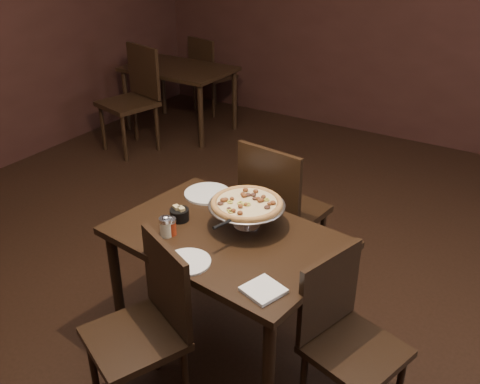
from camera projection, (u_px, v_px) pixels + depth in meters
The scene contains 16 objects.
room at pixel (234, 97), 2.26m from camera, with size 6.04×7.04×2.84m.
dining_table at pixel (226, 250), 2.66m from camera, with size 1.20×0.88×0.70m.
background_table at pixel (179, 76), 5.56m from camera, with size 1.08×0.72×0.68m.
pizza_stand at pixel (247, 203), 2.63m from camera, with size 0.39×0.39×0.16m.
parmesan_shaker at pixel (166, 226), 2.58m from camera, with size 0.06×0.06×0.11m.
pepper_flake_shaker at pixel (171, 226), 2.60m from camera, with size 0.06×0.06×0.10m.
packet_caddy at pixel (179, 214), 2.73m from camera, with size 0.10×0.10×0.08m.
napkin_stack at pixel (263, 290), 2.22m from camera, with size 0.15×0.15×0.02m, color white.
plate_left at pixel (208, 193), 2.99m from camera, with size 0.26×0.26×0.01m, color white.
plate_near at pixel (187, 262), 2.40m from camera, with size 0.21×0.21×0.01m, color white.
serving_spatula at pixel (222, 225), 2.46m from camera, with size 0.12×0.12×0.02m.
chair_far at pixel (280, 207), 3.26m from camera, with size 0.48×0.48×0.92m.
chair_near at pixel (147, 323), 2.40m from camera, with size 0.52×0.52×0.85m.
chair_side at pixel (345, 334), 2.36m from camera, with size 0.47×0.47×0.81m.
bg_chair_far at pixel (209, 72), 6.11m from camera, with size 0.48×0.48×0.87m.
bg_chair_near at pixel (134, 95), 5.11m from camera, with size 0.56×0.56×1.00m.
Camera 1 is at (1.24, -1.82, 2.10)m, focal length 40.00 mm.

